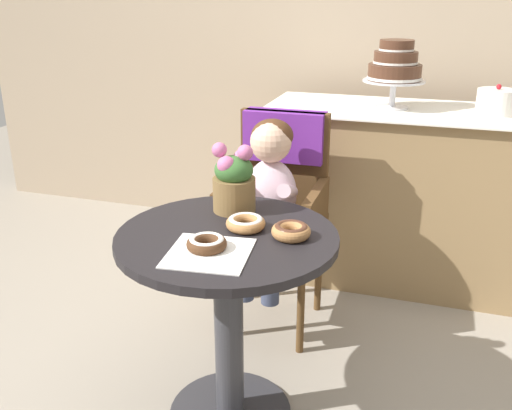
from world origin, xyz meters
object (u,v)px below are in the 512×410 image
object	(u,v)px
flower_vase	(234,180)
donut_front	(207,243)
wicker_chair	(278,186)
donut_mid	(291,230)
cafe_table	(228,292)
tiered_cake_stand	(395,67)
donut_side	(246,223)
round_layer_cake	(497,102)
seated_child	(269,189)

from	to	relation	value
flower_vase	donut_front	bearing A→B (deg)	-84.68
wicker_chair	donut_mid	xyz separation A→B (m)	(0.23, -0.70, 0.10)
cafe_table	tiered_cake_stand	distance (m)	1.48
tiered_cake_stand	donut_front	bearing A→B (deg)	-105.66
donut_side	flower_vase	xyz separation A→B (m)	(-0.09, 0.14, 0.09)
flower_vase	tiered_cake_stand	bearing A→B (deg)	68.58
donut_front	donut_side	bearing A→B (deg)	71.78
donut_side	donut_mid	bearing A→B (deg)	-7.74
donut_side	flower_vase	world-z (taller)	flower_vase
wicker_chair	donut_front	xyz separation A→B (m)	(0.01, -0.86, 0.10)
round_layer_cake	tiered_cake_stand	bearing A→B (deg)	-177.91
donut_front	donut_mid	bearing A→B (deg)	36.69
flower_vase	cafe_table	bearing A→B (deg)	-76.78
donut_front	flower_vase	size ratio (longest dim) A/B	0.50
flower_vase	round_layer_cake	distance (m)	1.44
donut_front	round_layer_cake	bearing A→B (deg)	58.74
tiered_cake_stand	seated_child	bearing A→B (deg)	-119.77
tiered_cake_stand	round_layer_cake	size ratio (longest dim) A/B	1.78
tiered_cake_stand	round_layer_cake	distance (m)	0.50
cafe_table	seated_child	distance (m)	0.60
donut_side	round_layer_cake	distance (m)	1.52
wicker_chair	tiered_cake_stand	distance (m)	0.84
flower_vase	donut_mid	bearing A→B (deg)	-33.62
cafe_table	seated_child	bearing A→B (deg)	93.09
donut_mid	donut_side	bearing A→B (deg)	172.26
tiered_cake_stand	flower_vase	bearing A→B (deg)	-111.42
donut_mid	cafe_table	bearing A→B (deg)	-170.31
seated_child	donut_front	distance (m)	0.71
wicker_chair	seated_child	bearing A→B (deg)	-91.27
cafe_table	seated_child	xyz separation A→B (m)	(-0.03, 0.57, 0.17)
seated_child	round_layer_cake	world-z (taller)	round_layer_cake
flower_vase	tiered_cake_stand	world-z (taller)	tiered_cake_stand
cafe_table	donut_front	xyz separation A→B (m)	(-0.02, -0.13, 0.23)
tiered_cake_stand	donut_mid	bearing A→B (deg)	-98.16
donut_mid	round_layer_cake	distance (m)	1.46
tiered_cake_stand	wicker_chair	bearing A→B (deg)	-126.06
cafe_table	round_layer_cake	bearing A→B (deg)	56.82
wicker_chair	donut_side	xyz separation A→B (m)	(0.08, -0.67, 0.10)
cafe_table	donut_mid	bearing A→B (deg)	9.69
seated_child	flower_vase	xyz separation A→B (m)	(-0.02, -0.37, 0.15)
donut_side	donut_front	bearing A→B (deg)	-108.22
flower_vase	round_layer_cake	world-z (taller)	round_layer_cake
donut_side	round_layer_cake	xyz separation A→B (m)	(0.82, 1.26, 0.22)
cafe_table	tiered_cake_stand	bearing A→B (deg)	73.54
cafe_table	donut_front	distance (m)	0.27
donut_front	cafe_table	bearing A→B (deg)	82.71
seated_child	flower_vase	size ratio (longest dim) A/B	2.97
cafe_table	donut_mid	size ratio (longest dim) A/B	5.75
flower_vase	round_layer_cake	xyz separation A→B (m)	(0.91, 1.12, 0.13)
donut_front	flower_vase	xyz separation A→B (m)	(-0.03, 0.33, 0.09)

